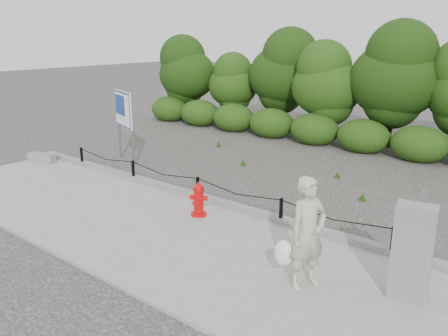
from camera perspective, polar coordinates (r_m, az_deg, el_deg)
name	(u,v)px	position (r m, az deg, el deg)	size (l,w,h in m)	color
ground	(198,202)	(12.17, -3.15, -4.15)	(90.00, 90.00, 0.00)	#2D2B28
sidewalk	(138,225)	(10.87, -10.33, -6.71)	(14.00, 4.00, 0.08)	gray
curb	(199,196)	(12.15, -3.01, -3.42)	(14.00, 0.22, 0.14)	slate
chain_barrier	(198,185)	(12.02, -3.19, -2.11)	(10.06, 0.06, 0.60)	black
treeline	(396,77)	(18.45, 20.04, 10.23)	(20.39, 3.84, 5.20)	black
fire_hydrant	(199,200)	(10.99, -3.09, -3.86)	(0.49, 0.49, 0.80)	#C70708
pedestrian	(306,235)	(7.93, 9.88, -7.89)	(0.86, 0.82, 1.92)	#B2AE99
concrete_block	(42,158)	(16.64, -21.07, 1.15)	(0.90, 0.32, 0.29)	gray
utility_cabinet	(412,252)	(8.10, 21.72, -9.42)	(0.66, 0.49, 1.75)	gray
advertising_sign	(123,112)	(15.91, -12.02, 6.56)	(1.41, 0.57, 2.36)	slate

